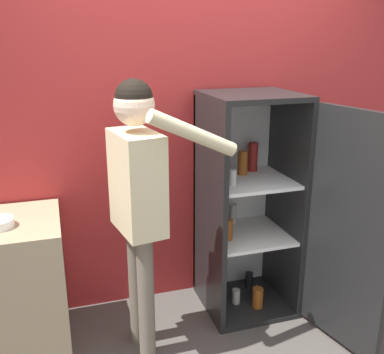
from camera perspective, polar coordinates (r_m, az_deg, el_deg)
wall_back at (r=3.29m, az=-0.04°, el=5.75°), size 7.00×0.06×2.55m
refrigerator at (r=3.18m, az=9.27°, el=-4.06°), size 0.80×1.22×1.59m
person at (r=2.62m, az=-6.80°, el=-0.96°), size 0.70×0.52×1.73m
counter at (r=3.10m, az=-21.09°, el=-12.80°), size 0.56×0.65×0.88m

